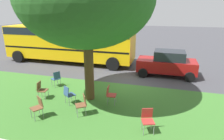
{
  "coord_description": "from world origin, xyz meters",
  "views": [
    {
      "loc": [
        -2.04,
        10.5,
        4.23
      ],
      "look_at": [
        0.45,
        1.68,
        1.29
      ],
      "focal_mm": 30.93,
      "sensor_mm": 36.0,
      "label": 1
    }
  ],
  "objects_px": {
    "chair_1": "(38,106)",
    "school_bus": "(69,41)",
    "chair_3": "(110,93)",
    "chair_6": "(68,94)",
    "chair_2": "(148,118)",
    "chair_5": "(82,103)",
    "chair_4": "(56,78)",
    "parked_car": "(167,63)",
    "chair_0": "(41,89)"
  },
  "relations": [
    {
      "from": "chair_3",
      "to": "chair_5",
      "type": "bearing_deg",
      "value": 55.73
    },
    {
      "from": "chair_3",
      "to": "chair_6",
      "type": "xyz_separation_m",
      "value": [
        1.82,
        0.53,
        0.0
      ]
    },
    {
      "from": "chair_5",
      "to": "school_bus",
      "type": "relative_size",
      "value": 0.08
    },
    {
      "from": "chair_4",
      "to": "chair_6",
      "type": "relative_size",
      "value": 1.0
    },
    {
      "from": "chair_0",
      "to": "chair_3",
      "type": "height_order",
      "value": "same"
    },
    {
      "from": "chair_1",
      "to": "chair_2",
      "type": "relative_size",
      "value": 1.0
    },
    {
      "from": "chair_5",
      "to": "school_bus",
      "type": "height_order",
      "value": "school_bus"
    },
    {
      "from": "chair_1",
      "to": "chair_4",
      "type": "bearing_deg",
      "value": -71.19
    },
    {
      "from": "chair_1",
      "to": "school_bus",
      "type": "distance_m",
      "value": 8.63
    },
    {
      "from": "parked_car",
      "to": "chair_4",
      "type": "bearing_deg",
      "value": 31.58
    },
    {
      "from": "chair_2",
      "to": "chair_5",
      "type": "height_order",
      "value": "same"
    },
    {
      "from": "chair_2",
      "to": "chair_5",
      "type": "distance_m",
      "value": 2.73
    },
    {
      "from": "chair_2",
      "to": "chair_3",
      "type": "relative_size",
      "value": 1.0
    },
    {
      "from": "chair_1",
      "to": "chair_2",
      "type": "bearing_deg",
      "value": -176.61
    },
    {
      "from": "chair_0",
      "to": "chair_2",
      "type": "relative_size",
      "value": 1.0
    },
    {
      "from": "chair_6",
      "to": "school_bus",
      "type": "relative_size",
      "value": 0.08
    },
    {
      "from": "chair_1",
      "to": "chair_2",
      "type": "height_order",
      "value": "same"
    },
    {
      "from": "chair_1",
      "to": "chair_3",
      "type": "xyz_separation_m",
      "value": [
        -2.45,
        -1.91,
        0.0
      ]
    },
    {
      "from": "chair_3",
      "to": "chair_4",
      "type": "bearing_deg",
      "value": -18.86
    },
    {
      "from": "chair_4",
      "to": "school_bus",
      "type": "height_order",
      "value": "school_bus"
    },
    {
      "from": "chair_3",
      "to": "chair_6",
      "type": "bearing_deg",
      "value": 16.27
    },
    {
      "from": "chair_2",
      "to": "parked_car",
      "type": "xyz_separation_m",
      "value": [
        -0.57,
        -6.5,
        0.32
      ]
    },
    {
      "from": "chair_0",
      "to": "chair_2",
      "type": "xyz_separation_m",
      "value": [
        -5.22,
        1.26,
        0.0
      ]
    },
    {
      "from": "chair_1",
      "to": "chair_5",
      "type": "xyz_separation_m",
      "value": [
        -1.61,
        -0.69,
        0.0
      ]
    },
    {
      "from": "chair_1",
      "to": "chair_3",
      "type": "distance_m",
      "value": 3.1
    },
    {
      "from": "chair_5",
      "to": "parked_car",
      "type": "xyz_separation_m",
      "value": [
        -3.27,
        -6.07,
        0.32
      ]
    },
    {
      "from": "chair_5",
      "to": "chair_0",
      "type": "bearing_deg",
      "value": -18.22
    },
    {
      "from": "chair_3",
      "to": "school_bus",
      "type": "bearing_deg",
      "value": -49.62
    },
    {
      "from": "chair_0",
      "to": "chair_3",
      "type": "xyz_separation_m",
      "value": [
        -3.36,
        -0.39,
        0.0
      ]
    },
    {
      "from": "chair_2",
      "to": "school_bus",
      "type": "xyz_separation_m",
      "value": [
        7.11,
        -7.81,
        1.24
      ]
    },
    {
      "from": "chair_6",
      "to": "chair_1",
      "type": "bearing_deg",
      "value": 65.61
    },
    {
      "from": "chair_1",
      "to": "chair_4",
      "type": "xyz_separation_m",
      "value": [
        1.06,
        -3.1,
        0.0
      ]
    },
    {
      "from": "chair_2",
      "to": "chair_6",
      "type": "height_order",
      "value": "same"
    },
    {
      "from": "chair_5",
      "to": "chair_3",
      "type": "bearing_deg",
      "value": -124.27
    },
    {
      "from": "chair_2",
      "to": "chair_5",
      "type": "xyz_separation_m",
      "value": [
        2.7,
        -0.43,
        0.0
      ]
    },
    {
      "from": "chair_0",
      "to": "school_bus",
      "type": "xyz_separation_m",
      "value": [
        1.89,
        -6.55,
        1.24
      ]
    },
    {
      "from": "chair_4",
      "to": "school_bus",
      "type": "relative_size",
      "value": 0.08
    },
    {
      "from": "chair_2",
      "to": "chair_3",
      "type": "height_order",
      "value": "same"
    },
    {
      "from": "chair_3",
      "to": "chair_5",
      "type": "distance_m",
      "value": 1.48
    },
    {
      "from": "chair_0",
      "to": "parked_car",
      "type": "bearing_deg",
      "value": -137.87
    },
    {
      "from": "chair_4",
      "to": "parked_car",
      "type": "distance_m",
      "value": 6.98
    },
    {
      "from": "chair_3",
      "to": "chair_5",
      "type": "xyz_separation_m",
      "value": [
        0.83,
        1.22,
        0.0
      ]
    },
    {
      "from": "chair_6",
      "to": "parked_car",
      "type": "bearing_deg",
      "value": -128.37
    },
    {
      "from": "chair_5",
      "to": "chair_6",
      "type": "distance_m",
      "value": 1.21
    },
    {
      "from": "chair_1",
      "to": "chair_2",
      "type": "distance_m",
      "value": 4.32
    },
    {
      "from": "chair_2",
      "to": "chair_3",
      "type": "distance_m",
      "value": 2.49
    },
    {
      "from": "chair_1",
      "to": "parked_car",
      "type": "xyz_separation_m",
      "value": [
        -4.88,
        -6.76,
        0.32
      ]
    },
    {
      "from": "chair_1",
      "to": "school_bus",
      "type": "relative_size",
      "value": 0.08
    },
    {
      "from": "chair_1",
      "to": "school_bus",
      "type": "height_order",
      "value": "school_bus"
    },
    {
      "from": "chair_3",
      "to": "chair_4",
      "type": "xyz_separation_m",
      "value": [
        3.5,
        -1.2,
        0.0
      ]
    }
  ]
}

